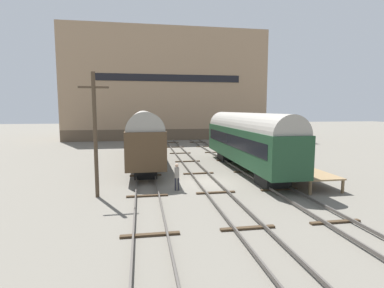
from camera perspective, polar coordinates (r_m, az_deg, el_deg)
ground_plane at (r=22.80m, az=2.67°, el=-7.31°), size 200.00×200.00×0.00m
track_left at (r=22.27m, az=-8.70°, el=-7.34°), size 2.60×60.00×0.26m
track_middle at (r=22.77m, az=2.67°, el=-6.96°), size 2.60×60.00×0.26m
track_right at (r=24.10m, az=13.15°, el=-6.37°), size 2.60×60.00×0.26m
train_car_brown at (r=30.55m, az=-9.09°, el=1.92°), size 3.05×18.52×5.31m
train_car_green at (r=27.06m, az=10.27°, el=1.19°), size 2.85×16.99×5.19m
station_platform at (r=26.77m, az=16.77°, el=-3.52°), size 2.63×12.92×0.98m
bench at (r=29.38m, az=14.76°, el=-1.46°), size 1.40×0.40×0.91m
person_worker at (r=20.34m, az=-2.90°, el=-5.76°), size 0.32×0.32×1.86m
utility_pole at (r=19.33m, az=-17.96°, el=1.98°), size 1.80×0.24×7.74m
warehouse_building at (r=60.03m, az=-5.15°, el=10.83°), size 36.54×13.70×19.81m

